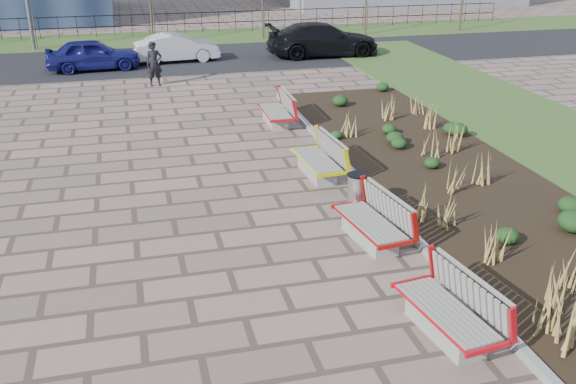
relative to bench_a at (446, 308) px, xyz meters
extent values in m
plane|color=#816959|center=(-3.00, 1.23, -0.50)|extent=(120.00, 120.00, 0.00)
cube|color=black|center=(3.25, 6.23, -0.45)|extent=(4.50, 18.00, 0.10)
cube|color=gray|center=(0.92, 6.23, -0.42)|extent=(0.16, 18.00, 0.15)
cube|color=#33511E|center=(-3.00, 29.23, -0.48)|extent=(80.00, 5.00, 0.04)
cube|color=black|center=(-3.00, 23.23, -0.49)|extent=(80.00, 7.00, 0.02)
cylinder|color=#B2B2B7|center=(0.25, 4.76, -0.04)|extent=(0.46, 0.46, 0.92)
imported|color=black|center=(-3.44, 18.19, 0.38)|extent=(0.70, 0.51, 1.75)
imported|color=navy|center=(-5.90, 21.76, 0.20)|extent=(4.10, 1.90, 1.36)
imported|color=#B1B3BA|center=(-2.16, 22.72, 0.16)|extent=(3.97, 1.64, 1.28)
imported|color=black|center=(4.83, 22.37, 0.31)|extent=(5.48, 2.31, 1.58)
camera|label=1|loc=(-4.51, -7.69, 5.62)|focal=40.00mm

